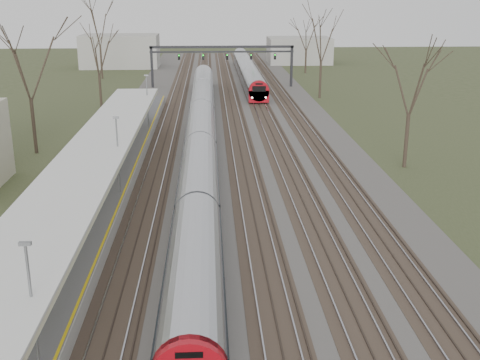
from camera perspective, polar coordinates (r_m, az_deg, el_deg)
name	(u,v)px	position (r m, az deg, el deg)	size (l,w,h in m)	color
track_bed	(229,133)	(60.65, -1.01, 4.51)	(24.00, 160.00, 0.22)	#474442
platform	(109,183)	(44.22, -12.35, -0.30)	(3.50, 69.00, 1.00)	#9E9B93
canopy	(94,153)	(39.01, -13.69, 2.47)	(4.10, 50.00, 3.11)	slate
signal_gantry	(222,54)	(89.50, -1.69, 11.87)	(21.00, 0.59, 6.08)	black
tree_west_far	(27,62)	(54.55, -19.54, 10.54)	(5.50, 5.50, 11.33)	#2D231C
tree_east_far	(412,78)	(49.09, 15.97, 9.32)	(5.00, 5.00, 10.30)	#2D231C
train_near	(201,130)	(55.42, -3.70, 4.72)	(2.62, 75.21, 3.05)	#A1A3AB
train_far	(248,71)	(97.82, 0.72, 10.34)	(2.62, 45.21, 3.05)	#A1A3AB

